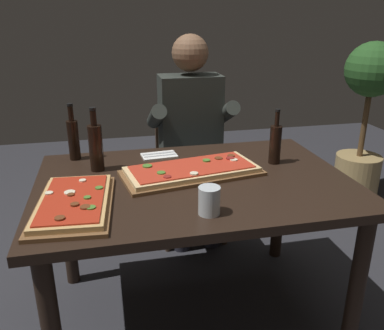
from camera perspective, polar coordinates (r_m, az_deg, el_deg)
name	(u,v)px	position (r m, az deg, el deg)	size (l,w,h in m)	color
ground_plane	(194,311)	(2.20, 0.30, -20.08)	(6.40, 6.40, 0.00)	#2D2D33
dining_table	(194,198)	(1.85, 0.34, -4.76)	(1.40, 0.96, 0.74)	black
pizza_rectangular_front	(192,171)	(1.85, 0.07, -0.81)	(0.67, 0.39, 0.05)	brown
pizza_rectangular_left	(74,203)	(1.61, -16.43, -5.16)	(0.32, 0.52, 0.05)	brown
wine_bottle_dark	(96,146)	(1.92, -13.53, 2.63)	(0.07, 0.07, 0.30)	black
oil_bottle_amber	(73,138)	(2.11, -16.52, 3.73)	(0.06, 0.06, 0.29)	black
vinegar_bottle_green	(275,143)	(2.01, 11.77, 3.07)	(0.06, 0.06, 0.27)	black
tumbler_near_camera	(209,201)	(1.48, 2.47, -5.08)	(0.08, 0.08, 0.11)	silver
napkin_cutlery_set	(159,155)	(2.10, -4.69, 1.38)	(0.19, 0.13, 0.01)	white
diner_chair	(188,164)	(2.71, -0.59, 0.15)	(0.44, 0.44, 0.87)	#3D2B1E
seated_diner	(192,132)	(2.51, -0.04, 4.67)	(0.53, 0.41, 1.33)	#23232D
potted_plant_corner	(366,113)	(3.47, 23.54, 6.83)	(0.42, 0.42, 1.25)	tan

